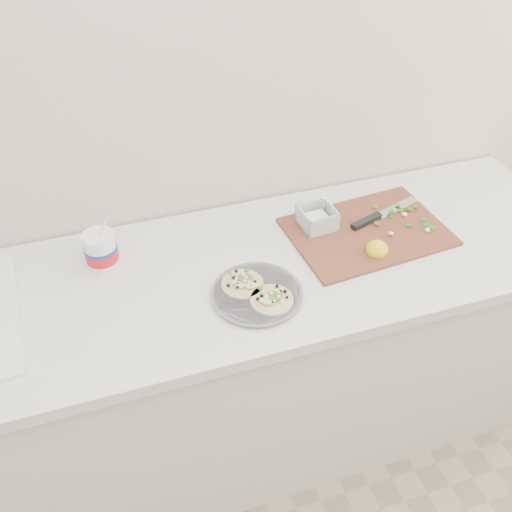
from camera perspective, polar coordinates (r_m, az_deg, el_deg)
name	(u,v)px	position (r m, az deg, el deg)	size (l,w,h in m)	color
counter	(213,368)	(2.03, -4.37, -11.14)	(2.44, 0.66, 0.90)	silver
taco_plate	(257,292)	(1.61, 0.08, -3.58)	(0.26, 0.26, 0.04)	slate
tub	(101,248)	(1.74, -15.22, 0.80)	(0.10, 0.10, 0.22)	white
cutboard	(363,227)	(1.87, 10.64, 2.86)	(0.52, 0.38, 0.08)	brown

